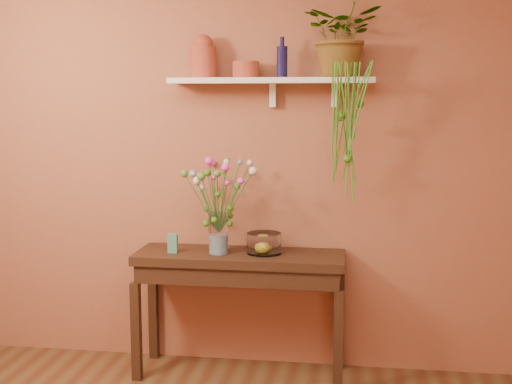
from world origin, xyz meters
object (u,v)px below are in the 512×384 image
blue_bottle (282,61)px  terracotta_jug (203,57)px  glass_vase (218,236)px  glass_bowl (264,244)px  spider_plant (343,35)px  bouquet (217,185)px  sideboard (240,271)px

blue_bottle → terracotta_jug: bearing=178.4°
glass_vase → glass_bowl: size_ratio=1.18×
blue_bottle → spider_plant: size_ratio=0.49×
blue_bottle → spider_plant: 0.41m
blue_bottle → bouquet: (-0.40, -0.14, -0.78)m
sideboard → terracotta_jug: (-0.25, 0.12, 1.37)m
terracotta_jug → glass_vase: bearing=-50.1°
bouquet → blue_bottle: bearing=19.6°
blue_bottle → bouquet: 0.88m
blue_bottle → spider_plant: bearing=-1.6°
blue_bottle → glass_bowl: (-0.10, -0.09, -1.16)m
terracotta_jug → glass_vase: terracotta_jug is taller
sideboard → glass_vase: glass_vase is taller
terracotta_jug → glass_bowl: bearing=-14.0°
glass_vase → bouquet: bouquet is taller
terracotta_jug → glass_vase: (0.12, -0.14, -1.14)m
glass_vase → glass_bowl: glass_vase is taller
glass_vase → glass_bowl: bearing=7.9°
sideboard → blue_bottle: (0.26, 0.10, 1.34)m
spider_plant → blue_bottle: bearing=178.4°
terracotta_jug → glass_bowl: 1.26m
glass_vase → bouquet: (-0.01, -0.01, 0.34)m
glass_vase → glass_bowl: 0.30m
sideboard → terracotta_jug: size_ratio=4.89×
sideboard → glass_vase: 0.27m
terracotta_jug → spider_plant: 0.90m
glass_bowl → spider_plant: bearing=9.1°
glass_bowl → terracotta_jug: bearing=166.0°
spider_plant → glass_vase: 1.49m
spider_plant → bouquet: (-0.78, -0.13, -0.93)m
sideboard → bouquet: size_ratio=2.64×
terracotta_jug → bouquet: size_ratio=0.54×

